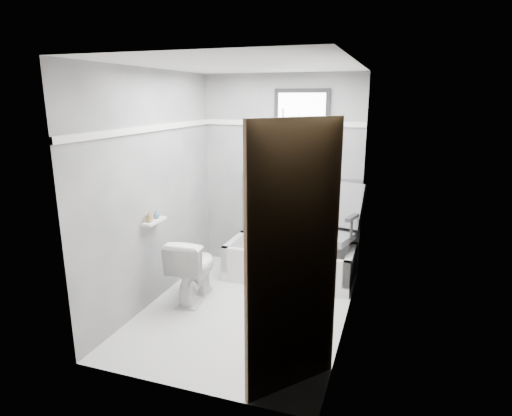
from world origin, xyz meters
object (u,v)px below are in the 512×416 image
at_px(door, 321,283).
at_px(soap_bottle_a, 149,217).
at_px(soap_bottle_b, 157,214).
at_px(toilet, 193,268).
at_px(bathtub, 290,262).
at_px(office_chair, 329,230).

bearing_deg(door, soap_bottle_a, 150.69).
bearing_deg(door, soap_bottle_b, 147.61).
height_order(toilet, door, door).
relative_size(bathtub, soap_bottle_b, 17.57).
bearing_deg(door, bathtub, 108.75).
bearing_deg(bathtub, door, -71.25).
xyz_separation_m(office_chair, soap_bottle_a, (-1.62, -1.18, 0.32)).
bearing_deg(bathtub, soap_bottle_a, -135.94).
bearing_deg(toilet, bathtub, -140.36).
height_order(door, soap_bottle_a, door).
relative_size(office_chair, soap_bottle_b, 12.28).
bearing_deg(soap_bottle_b, office_chair, 32.73).
bearing_deg(door, toilet, 139.60).
distance_m(bathtub, door, 2.46).
xyz_separation_m(toilet, soap_bottle_b, (-0.32, -0.14, 0.61)).
distance_m(office_chair, toilet, 1.60).
relative_size(bathtub, toilet, 2.12).
height_order(toilet, soap_bottle_a, soap_bottle_a).
distance_m(toilet, door, 2.20).
relative_size(office_chair, soap_bottle_a, 8.91).
bearing_deg(soap_bottle_b, door, -32.39).
xyz_separation_m(bathtub, office_chair, (0.45, 0.05, 0.43)).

